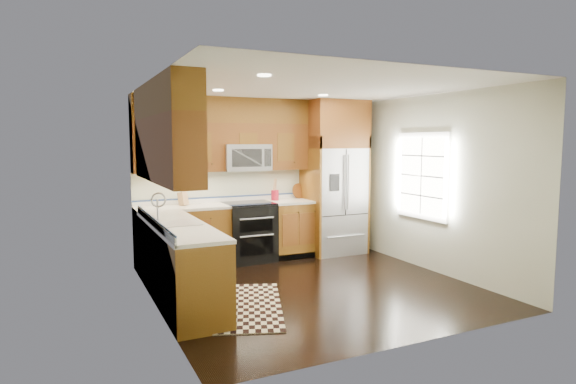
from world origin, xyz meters
name	(u,v)px	position (x,y,z in m)	size (l,w,h in m)	color
ground	(312,287)	(0.00, 0.00, 0.00)	(4.00, 4.00, 0.00)	black
wall_back	(256,178)	(0.00, 2.00, 1.30)	(4.00, 0.02, 2.60)	silver
wall_left	(155,197)	(-2.00, 0.00, 1.30)	(0.02, 4.00, 2.60)	silver
wall_right	(432,183)	(2.00, 0.00, 1.30)	(0.02, 4.00, 2.60)	silver
window	(422,176)	(1.98, 0.20, 1.40)	(0.04, 1.10, 1.30)	white
base_cabinets	(202,249)	(-1.23, 0.90, 0.45)	(2.85, 3.00, 0.90)	brown
countertop	(209,213)	(-1.09, 1.01, 0.92)	(2.86, 3.01, 0.04)	silver
upper_cabinets	(202,133)	(-1.15, 1.09, 2.02)	(2.85, 3.00, 1.15)	brown
range	(249,232)	(-0.25, 1.67, 0.47)	(0.76, 0.67, 0.95)	black
microwave	(246,157)	(-0.25, 1.80, 1.66)	(0.76, 0.40, 0.42)	#B2B2B7
refrigerator	(334,177)	(1.30, 1.63, 1.30)	(0.98, 0.75, 2.60)	#B2B2B7
sink_faucet	(175,219)	(-1.73, 0.23, 0.99)	(0.54, 0.44, 0.37)	#B2B2B7
rug	(238,306)	(-1.14, -0.30, 0.01)	(1.00, 1.66, 0.01)	black
knife_block	(183,198)	(-1.27, 1.82, 1.05)	(0.14, 0.16, 0.26)	#A77C51
utensil_crock	(275,193)	(0.27, 1.81, 1.06)	(0.13, 0.13, 0.36)	maroon
cutting_board	(299,198)	(0.75, 1.90, 0.95)	(0.26, 0.26, 0.02)	brown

